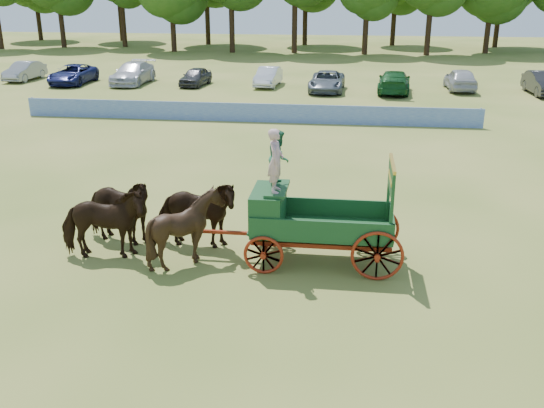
# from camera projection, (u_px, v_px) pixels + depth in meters

# --- Properties ---
(ground) EXTENTS (160.00, 160.00, 0.00)m
(ground) POSITION_uv_depth(u_px,v_px,m) (176.00, 255.00, 17.48)
(ground) COLOR #9D9146
(ground) RESTS_ON ground
(horse_lead_left) EXTENTS (2.64, 1.51, 2.10)m
(horse_lead_left) POSITION_uv_depth(u_px,v_px,m) (103.00, 224.00, 16.94)
(horse_lead_left) COLOR black
(horse_lead_left) RESTS_ON ground
(horse_lead_right) EXTENTS (2.69, 1.68, 2.10)m
(horse_lead_right) POSITION_uv_depth(u_px,v_px,m) (117.00, 210.00, 17.97)
(horse_lead_right) COLOR black
(horse_lead_right) RESTS_ON ground
(horse_wheel_left) EXTENTS (1.92, 1.70, 2.11)m
(horse_wheel_left) POSITION_uv_depth(u_px,v_px,m) (186.00, 228.00, 16.65)
(horse_wheel_left) COLOR black
(horse_wheel_left) RESTS_ON ground
(horse_wheel_right) EXTENTS (2.51, 1.18, 2.10)m
(horse_wheel_right) POSITION_uv_depth(u_px,v_px,m) (196.00, 214.00, 17.68)
(horse_wheel_right) COLOR black
(horse_wheel_right) RESTS_ON ground
(farm_dray) EXTENTS (6.00, 2.00, 3.86)m
(farm_dray) POSITION_uv_depth(u_px,v_px,m) (295.00, 205.00, 16.62)
(farm_dray) COLOR maroon
(farm_dray) RESTS_ON ground
(sponsor_banner) EXTENTS (26.00, 0.08, 1.05)m
(sponsor_banner) POSITION_uv_depth(u_px,v_px,m) (246.00, 112.00, 34.19)
(sponsor_banner) COLOR #1F46A8
(sponsor_banner) RESTS_ON ground
(parked_cars) EXTENTS (51.41, 7.39, 1.63)m
(parked_cars) POSITION_uv_depth(u_px,v_px,m) (270.00, 77.00, 45.36)
(parked_cars) COLOR silver
(parked_cars) RESTS_ON ground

